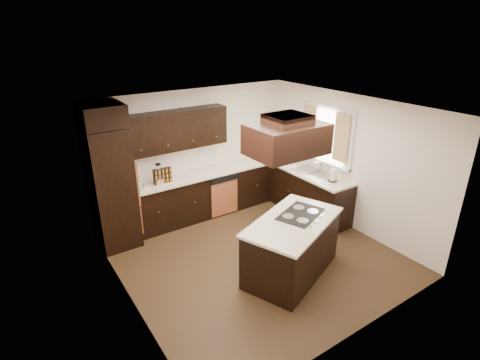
# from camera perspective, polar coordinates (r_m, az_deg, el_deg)

# --- Properties ---
(floor) EXTENTS (4.20, 4.20, 0.02)m
(floor) POSITION_cam_1_polar(r_m,az_deg,el_deg) (6.47, 2.28, -11.45)
(floor) COLOR brown
(floor) RESTS_ON ground
(ceiling) EXTENTS (4.20, 4.20, 0.02)m
(ceiling) POSITION_cam_1_polar(r_m,az_deg,el_deg) (5.47, 2.69, 10.97)
(ceiling) COLOR white
(ceiling) RESTS_ON ground
(wall_back) EXTENTS (4.20, 0.02, 2.50)m
(wall_back) POSITION_cam_1_polar(r_m,az_deg,el_deg) (7.54, -7.07, 4.22)
(wall_back) COLOR white
(wall_back) RESTS_ON ground
(wall_front) EXTENTS (4.20, 0.02, 2.50)m
(wall_front) POSITION_cam_1_polar(r_m,az_deg,el_deg) (4.54, 18.65, -10.15)
(wall_front) COLOR white
(wall_front) RESTS_ON ground
(wall_left) EXTENTS (0.02, 4.20, 2.50)m
(wall_left) POSITION_cam_1_polar(r_m,az_deg,el_deg) (5.03, -17.48, -6.60)
(wall_left) COLOR white
(wall_left) RESTS_ON ground
(wall_right) EXTENTS (0.02, 4.20, 2.50)m
(wall_right) POSITION_cam_1_polar(r_m,az_deg,el_deg) (7.22, 16.11, 2.65)
(wall_right) COLOR white
(wall_right) RESTS_ON ground
(oven_column) EXTENTS (0.65, 0.75, 2.12)m
(oven_column) POSITION_cam_1_polar(r_m,az_deg,el_deg) (6.68, -18.99, -1.14)
(oven_column) COLOR black
(oven_column) RESTS_ON floor
(wall_oven_face) EXTENTS (0.05, 0.62, 0.78)m
(wall_oven_face) POSITION_cam_1_polar(r_m,az_deg,el_deg) (6.74, -16.22, -0.02)
(wall_oven_face) COLOR #B95D38
(wall_oven_face) RESTS_ON oven_column
(base_cabinets_back) EXTENTS (2.93, 0.60, 0.88)m
(base_cabinets_back) POSITION_cam_1_polar(r_m,az_deg,el_deg) (7.60, -5.47, -2.14)
(base_cabinets_back) COLOR black
(base_cabinets_back) RESTS_ON floor
(base_cabinets_right) EXTENTS (0.60, 2.40, 0.88)m
(base_cabinets_right) POSITION_cam_1_polar(r_m,az_deg,el_deg) (7.88, 9.09, -1.39)
(base_cabinets_right) COLOR black
(base_cabinets_right) RESTS_ON floor
(countertop_back) EXTENTS (2.93, 0.63, 0.04)m
(countertop_back) POSITION_cam_1_polar(r_m,az_deg,el_deg) (7.40, -5.54, 1.05)
(countertop_back) COLOR #F7E9CD
(countertop_back) RESTS_ON base_cabinets_back
(countertop_right) EXTENTS (0.63, 2.40, 0.04)m
(countertop_right) POSITION_cam_1_polar(r_m,az_deg,el_deg) (7.69, 9.21, 1.71)
(countertop_right) COLOR #F7E9CD
(countertop_right) RESTS_ON base_cabinets_right
(upper_cabinets) EXTENTS (2.00, 0.34, 0.72)m
(upper_cabinets) POSITION_cam_1_polar(r_m,az_deg,el_deg) (7.05, -9.74, 7.51)
(upper_cabinets) COLOR black
(upper_cabinets) RESTS_ON wall_back
(dishwasher_front) EXTENTS (0.60, 0.05, 0.72)m
(dishwasher_front) POSITION_cam_1_polar(r_m,az_deg,el_deg) (7.51, -2.41, -2.71)
(dishwasher_front) COLOR #B95D38
(dishwasher_front) RESTS_ON floor
(window_frame) EXTENTS (0.06, 1.32, 1.12)m
(window_frame) POSITION_cam_1_polar(r_m,az_deg,el_deg) (7.42, 13.04, 6.74)
(window_frame) COLOR white
(window_frame) RESTS_ON wall_right
(window_pane) EXTENTS (0.00, 1.20, 1.00)m
(window_pane) POSITION_cam_1_polar(r_m,az_deg,el_deg) (7.44, 13.19, 6.76)
(window_pane) COLOR white
(window_pane) RESTS_ON wall_right
(curtain_left) EXTENTS (0.02, 0.34, 0.90)m
(curtain_left) POSITION_cam_1_polar(r_m,az_deg,el_deg) (7.09, 15.18, 6.22)
(curtain_left) COLOR beige
(curtain_left) RESTS_ON wall_right
(curtain_right) EXTENTS (0.02, 0.34, 0.90)m
(curtain_right) POSITION_cam_1_polar(r_m,az_deg,el_deg) (7.65, 10.49, 7.80)
(curtain_right) COLOR beige
(curtain_right) RESTS_ON wall_right
(sink_rim) EXTENTS (0.52, 0.84, 0.01)m
(sink_rim) POSITION_cam_1_polar(r_m,az_deg,el_deg) (7.46, 11.12, 1.09)
(sink_rim) COLOR silver
(sink_rim) RESTS_ON countertop_right
(island) EXTENTS (1.81, 1.40, 0.88)m
(island) POSITION_cam_1_polar(r_m,az_deg,el_deg) (5.88, 7.88, -10.25)
(island) COLOR black
(island) RESTS_ON floor
(island_top) EXTENTS (1.88, 1.48, 0.04)m
(island_top) POSITION_cam_1_polar(r_m,az_deg,el_deg) (5.65, 8.13, -6.33)
(island_top) COLOR #F7E9CD
(island_top) RESTS_ON island
(cooktop) EXTENTS (0.89, 0.75, 0.01)m
(cooktop) POSITION_cam_1_polar(r_m,az_deg,el_deg) (5.83, 9.22, -5.13)
(cooktop) COLOR black
(cooktop) RESTS_ON island_top
(range_hood) EXTENTS (1.05, 0.72, 0.42)m
(range_hood) POSITION_cam_1_polar(r_m,az_deg,el_deg) (5.20, 7.13, 6.21)
(range_hood) COLOR black
(range_hood) RESTS_ON ceiling
(hood_duct) EXTENTS (0.55, 0.50, 0.13)m
(hood_duct) POSITION_cam_1_polar(r_m,az_deg,el_deg) (5.13, 7.28, 9.16)
(hood_duct) COLOR black
(hood_duct) RESTS_ON ceiling
(blender_base) EXTENTS (0.15, 0.15, 0.10)m
(blender_base) POSITION_cam_1_polar(r_m,az_deg,el_deg) (6.98, -12.16, -0.12)
(blender_base) COLOR silver
(blender_base) RESTS_ON countertop_back
(blender_pitcher) EXTENTS (0.13, 0.13, 0.26)m
(blender_pitcher) POSITION_cam_1_polar(r_m,az_deg,el_deg) (6.92, -12.28, 1.26)
(blender_pitcher) COLOR silver
(blender_pitcher) RESTS_ON blender_base
(spice_rack) EXTENTS (0.34, 0.11, 0.28)m
(spice_rack) POSITION_cam_1_polar(r_m,az_deg,el_deg) (6.96, -11.74, 0.65)
(spice_rack) COLOR black
(spice_rack) RESTS_ON countertop_back
(mixing_bowl) EXTENTS (0.31, 0.31, 0.07)m
(mixing_bowl) POSITION_cam_1_polar(r_m,az_deg,el_deg) (6.83, -15.28, -1.11)
(mixing_bowl) COLOR white
(mixing_bowl) RESTS_ON countertop_back
(soap_bottle) EXTENTS (0.11, 0.11, 0.22)m
(soap_bottle) POSITION_cam_1_polar(r_m,az_deg,el_deg) (7.83, 8.14, 3.16)
(soap_bottle) COLOR white
(soap_bottle) RESTS_ON countertop_right
(paper_towel) EXTENTS (0.14, 0.14, 0.24)m
(paper_towel) POSITION_cam_1_polar(r_m,az_deg,el_deg) (7.10, 14.00, 0.68)
(paper_towel) COLOR white
(paper_towel) RESTS_ON countertop_right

